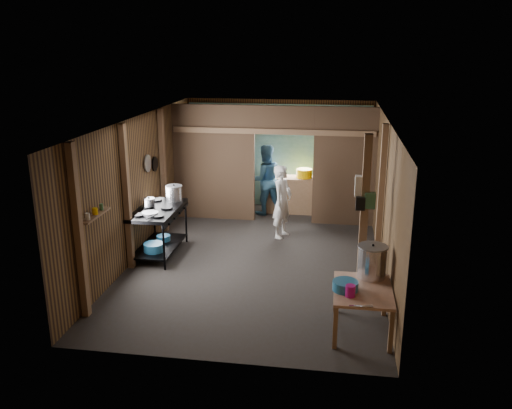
% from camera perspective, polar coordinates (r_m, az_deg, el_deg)
% --- Properties ---
extents(floor, '(4.50, 7.00, 0.00)m').
position_cam_1_polar(floor, '(10.13, 0.17, -5.64)').
color(floor, '#2A2727').
rests_on(floor, ground).
extents(ceiling, '(4.50, 7.00, 0.00)m').
position_cam_1_polar(ceiling, '(9.45, 0.19, 9.09)').
color(ceiling, '#403B34').
rests_on(ceiling, ground).
extents(wall_back, '(4.50, 0.00, 2.60)m').
position_cam_1_polar(wall_back, '(13.09, 2.46, 5.49)').
color(wall_back, brown).
rests_on(wall_back, ground).
extents(wall_front, '(4.50, 0.00, 2.60)m').
position_cam_1_polar(wall_front, '(6.46, -4.45, -6.71)').
color(wall_front, brown).
rests_on(wall_front, ground).
extents(wall_left, '(0.00, 7.00, 2.60)m').
position_cam_1_polar(wall_left, '(10.27, -12.34, 1.94)').
color(wall_left, brown).
rests_on(wall_left, ground).
extents(wall_right, '(0.00, 7.00, 2.60)m').
position_cam_1_polar(wall_right, '(9.65, 13.52, 0.89)').
color(wall_right, brown).
rests_on(wall_right, ground).
extents(partition_left, '(1.85, 0.10, 2.60)m').
position_cam_1_polar(partition_left, '(12.05, -4.52, 4.46)').
color(partition_left, '#4F3B26').
rests_on(partition_left, floor).
extents(partition_right, '(1.35, 0.10, 2.60)m').
position_cam_1_polar(partition_right, '(11.74, 9.43, 3.96)').
color(partition_right, '#4F3B26').
rests_on(partition_right, floor).
extents(partition_header, '(1.30, 0.10, 0.60)m').
position_cam_1_polar(partition_header, '(11.62, 3.04, 9.04)').
color(partition_header, '#4F3B26').
rests_on(partition_header, wall_back).
extents(turquoise_panel, '(4.40, 0.06, 2.50)m').
position_cam_1_polar(turquoise_panel, '(13.04, 2.42, 5.22)').
color(turquoise_panel, '#70A09D').
rests_on(turquoise_panel, wall_back).
extents(back_counter, '(1.20, 0.50, 0.85)m').
position_cam_1_polar(back_counter, '(12.73, 3.48, 1.10)').
color(back_counter, brown).
rests_on(back_counter, floor).
extents(wall_clock, '(0.20, 0.03, 0.20)m').
position_cam_1_polar(wall_clock, '(12.86, 3.56, 7.98)').
color(wall_clock, silver).
rests_on(wall_clock, wall_back).
extents(post_left_a, '(0.10, 0.12, 2.60)m').
position_cam_1_polar(post_left_a, '(7.98, -18.42, -2.88)').
color(post_left_a, brown).
rests_on(post_left_a, floor).
extents(post_left_b, '(0.10, 0.12, 2.60)m').
position_cam_1_polar(post_left_b, '(9.53, -13.63, 0.69)').
color(post_left_b, brown).
rests_on(post_left_b, floor).
extents(post_left_c, '(0.10, 0.12, 2.60)m').
position_cam_1_polar(post_left_c, '(11.34, -9.89, 3.48)').
color(post_left_c, brown).
rests_on(post_left_c, floor).
extents(post_right, '(0.10, 0.12, 2.60)m').
position_cam_1_polar(post_right, '(9.45, 13.18, 0.58)').
color(post_right, brown).
rests_on(post_right, floor).
extents(post_free, '(0.12, 0.12, 2.60)m').
position_cam_1_polar(post_free, '(8.38, 11.45, -1.40)').
color(post_free, brown).
rests_on(post_free, floor).
extents(cross_beam, '(4.40, 0.12, 0.12)m').
position_cam_1_polar(cross_beam, '(11.63, 1.76, 7.82)').
color(cross_beam, brown).
rests_on(cross_beam, wall_left).
extents(pan_lid_big, '(0.03, 0.34, 0.34)m').
position_cam_1_polar(pan_lid_big, '(10.54, -11.49, 4.33)').
color(pan_lid_big, gray).
rests_on(pan_lid_big, wall_left).
extents(pan_lid_small, '(0.03, 0.30, 0.30)m').
position_cam_1_polar(pan_lid_small, '(10.93, -10.75, 4.27)').
color(pan_lid_small, black).
rests_on(pan_lid_small, wall_left).
extents(wall_shelf, '(0.14, 0.80, 0.03)m').
position_cam_1_polar(wall_shelf, '(8.36, -16.78, -1.12)').
color(wall_shelf, brown).
rests_on(wall_shelf, wall_left).
extents(jar_white, '(0.07, 0.07, 0.10)m').
position_cam_1_polar(jar_white, '(8.12, -17.56, -1.22)').
color(jar_white, silver).
rests_on(jar_white, wall_shelf).
extents(jar_yellow, '(0.08, 0.08, 0.10)m').
position_cam_1_polar(jar_yellow, '(8.34, -16.82, -0.69)').
color(jar_yellow, '#F6B500').
rests_on(jar_yellow, wall_shelf).
extents(jar_green, '(0.06, 0.06, 0.10)m').
position_cam_1_polar(jar_green, '(8.53, -16.20, -0.26)').
color(jar_green, '#366745').
rests_on(jar_green, wall_shelf).
extents(bag_white, '(0.22, 0.15, 0.32)m').
position_cam_1_polar(bag_white, '(8.32, 11.28, 1.93)').
color(bag_white, silver).
rests_on(bag_white, post_free).
extents(bag_green, '(0.16, 0.12, 0.24)m').
position_cam_1_polar(bag_green, '(8.24, 12.08, 0.43)').
color(bag_green, '#366745').
rests_on(bag_green, post_free).
extents(bag_black, '(0.14, 0.10, 0.20)m').
position_cam_1_polar(bag_black, '(8.22, 11.09, 0.10)').
color(bag_black, black).
rests_on(bag_black, post_free).
extents(gas_range, '(0.80, 1.55, 0.92)m').
position_cam_1_polar(gas_range, '(10.28, -10.36, -2.85)').
color(gas_range, black).
rests_on(gas_range, floor).
extents(prep_table, '(0.79, 1.09, 0.65)m').
position_cam_1_polar(prep_table, '(7.70, 11.22, -10.99)').
color(prep_table, tan).
rests_on(prep_table, floor).
extents(stove_pot_large, '(0.36, 0.36, 0.33)m').
position_cam_1_polar(stove_pot_large, '(10.53, -8.74, 1.14)').
color(stove_pot_large, silver).
rests_on(stove_pot_large, gas_range).
extents(stove_pot_med, '(0.29, 0.29, 0.20)m').
position_cam_1_polar(stove_pot_med, '(10.21, -11.35, 0.13)').
color(stove_pot_med, silver).
rests_on(stove_pot_med, gas_range).
extents(frying_pan, '(0.46, 0.59, 0.07)m').
position_cam_1_polar(frying_pan, '(9.78, -11.24, -0.95)').
color(frying_pan, gray).
rests_on(frying_pan, gas_range).
extents(blue_tub_front, '(0.38, 0.38, 0.16)m').
position_cam_1_polar(blue_tub_front, '(10.08, -10.86, -4.51)').
color(blue_tub_front, '#256A9B').
rests_on(blue_tub_front, gas_range).
extents(blue_tub_back, '(0.27, 0.27, 0.11)m').
position_cam_1_polar(blue_tub_back, '(10.58, -9.86, -3.55)').
color(blue_tub_back, '#256A9B').
rests_on(blue_tub_back, gas_range).
extents(stock_pot, '(0.54, 0.54, 0.50)m').
position_cam_1_polar(stock_pot, '(7.85, 12.29, -6.04)').
color(stock_pot, silver).
rests_on(stock_pot, prep_table).
extents(wash_basin, '(0.38, 0.38, 0.13)m').
position_cam_1_polar(wash_basin, '(7.44, 9.53, -8.55)').
color(wash_basin, '#256A9B').
rests_on(wash_basin, prep_table).
extents(pink_bucket, '(0.17, 0.17, 0.16)m').
position_cam_1_polar(pink_bucket, '(7.28, 10.05, -9.08)').
color(pink_bucket, '#B6127D').
rests_on(pink_bucket, prep_table).
extents(knife, '(0.30, 0.06, 0.01)m').
position_cam_1_polar(knife, '(7.08, 11.16, -10.59)').
color(knife, silver).
rests_on(knife, prep_table).
extents(yellow_tub, '(0.37, 0.37, 0.21)m').
position_cam_1_polar(yellow_tub, '(12.57, 5.19, 3.34)').
color(yellow_tub, '#F6B500').
rests_on(yellow_tub, back_counter).
extents(cook, '(0.53, 0.64, 1.52)m').
position_cam_1_polar(cook, '(10.96, 2.83, 0.31)').
color(cook, white).
rests_on(cook, floor).
extents(worker_back, '(0.99, 0.90, 1.65)m').
position_cam_1_polar(worker_back, '(12.46, 0.97, 2.68)').
color(worker_back, '#33668C').
rests_on(worker_back, floor).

